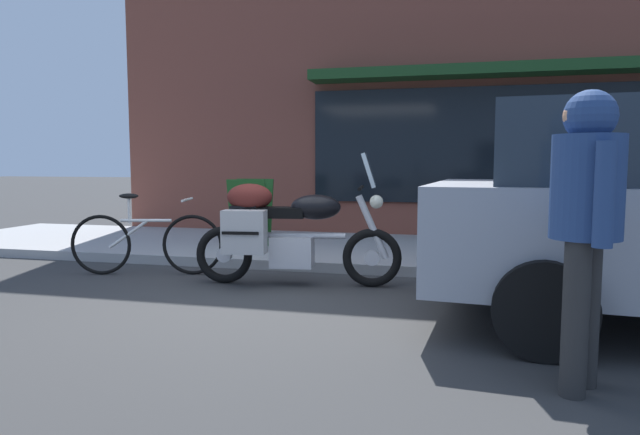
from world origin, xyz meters
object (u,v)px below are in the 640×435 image
parked_bicycle (146,242)px  sandwich_board_sign (251,212)px  touring_motorcycle (284,229)px  pedestrian_walking (586,204)px

parked_bicycle → sandwich_board_sign: size_ratio=1.83×
touring_motorcycle → parked_bicycle: (-1.70, 0.16, -0.22)m
pedestrian_walking → sandwich_board_sign: (-3.52, 4.08, -0.47)m
sandwich_board_sign → pedestrian_walking: bearing=-49.2°
pedestrian_walking → touring_motorcycle: bearing=137.7°
touring_motorcycle → parked_bicycle: bearing=174.6°
touring_motorcycle → parked_bicycle: 1.73m
sandwich_board_sign → touring_motorcycle: bearing=-59.9°
parked_bicycle → sandwich_board_sign: (0.63, 1.70, 0.21)m
pedestrian_walking → sandwich_board_sign: 5.41m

